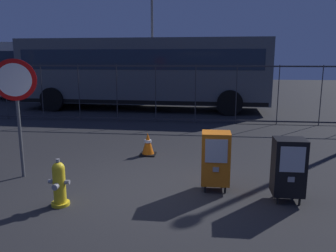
% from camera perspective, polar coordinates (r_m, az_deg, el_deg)
% --- Properties ---
extents(ground_plane, '(60.00, 60.00, 0.00)m').
position_cam_1_polar(ground_plane, '(6.02, -4.15, -10.65)').
color(ground_plane, '#262628').
extents(fire_hydrant, '(0.33, 0.32, 0.75)m').
position_cam_1_polar(fire_hydrant, '(5.58, -17.65, -9.14)').
color(fire_hydrant, yellow).
rests_on(fire_hydrant, ground_plane).
extents(newspaper_box_primary, '(0.48, 0.42, 1.02)m').
position_cam_1_polar(newspaper_box_primary, '(5.72, 19.42, -6.41)').
color(newspaper_box_primary, black).
rests_on(newspaper_box_primary, ground_plane).
extents(newspaper_box_secondary, '(0.48, 0.42, 1.02)m').
position_cam_1_polar(newspaper_box_secondary, '(5.91, 7.94, -5.30)').
color(newspaper_box_secondary, black).
rests_on(newspaper_box_secondary, ground_plane).
extents(stop_sign, '(0.71, 0.31, 2.23)m').
position_cam_1_polar(stop_sign, '(6.88, -23.96, 4.95)').
color(stop_sign, '#4C4F54').
rests_on(stop_sign, ground_plane).
extents(traffic_cone, '(0.36, 0.36, 0.53)m').
position_cam_1_polar(traffic_cone, '(8.02, -3.37, -3.02)').
color(traffic_cone, black).
rests_on(traffic_cone, ground_plane).
extents(fence_barrier, '(18.03, 0.04, 2.00)m').
position_cam_1_polar(fence_barrier, '(11.91, 1.24, 5.46)').
color(fence_barrier, '#2D2D33').
rests_on(fence_barrier, ground_plane).
extents(bus_near, '(10.59, 3.11, 3.00)m').
position_cam_1_polar(bus_near, '(15.05, -4.03, 9.32)').
color(bus_near, '#4C5156').
rests_on(bus_near, ground_plane).
extents(bus_far, '(10.71, 3.69, 3.00)m').
position_cam_1_polar(bus_far, '(19.59, -13.45, 9.53)').
color(bus_far, beige).
rests_on(bus_far, ground_plane).
extents(street_light_near_right, '(0.32, 0.32, 8.48)m').
position_cam_1_polar(street_light_near_right, '(21.17, -2.69, 18.39)').
color(street_light_near_right, '#4C4F54').
rests_on(street_light_near_right, ground_plane).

